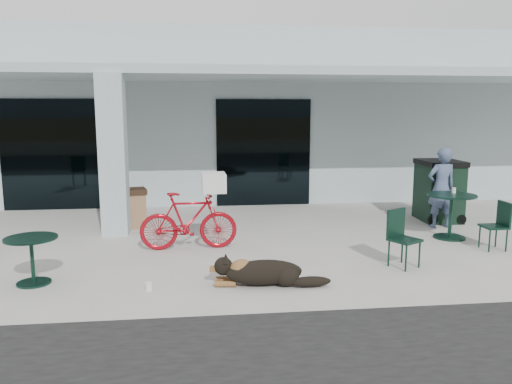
{
  "coord_description": "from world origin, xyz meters",
  "views": [
    {
      "loc": [
        0.15,
        -7.63,
        2.42
      ],
      "look_at": [
        1.14,
        0.98,
        1.0
      ],
      "focal_mm": 35.0,
      "sensor_mm": 36.0,
      "label": 1
    }
  ],
  "objects": [
    {
      "name": "cafe_table_far",
      "position": [
        4.9,
        1.18,
        0.43
      ],
      "size": [
        1.15,
        1.15,
        0.85
      ],
      "primitive_type": null,
      "rotation": [
        0.0,
        0.0,
        0.33
      ],
      "color": "#102E22",
      "rests_on": "ground"
    },
    {
      "name": "bicycle",
      "position": [
        -0.05,
        0.98,
        0.51
      ],
      "size": [
        1.71,
        0.53,
        1.02
      ],
      "primitive_type": "imported",
      "rotation": [
        0.0,
        0.0,
        1.6
      ],
      "color": "#A90D19",
      "rests_on": "ground"
    },
    {
      "name": "cup_on_table",
      "position": [
        5.01,
        1.32,
        0.9
      ],
      "size": [
        0.1,
        0.1,
        0.1
      ],
      "primitive_type": "cylinder",
      "rotation": [
        0.0,
        0.0,
        0.33
      ],
      "color": "white",
      "rests_on": "cafe_table_far"
    },
    {
      "name": "trash_receptacle",
      "position": [
        -1.2,
        2.8,
        0.41
      ],
      "size": [
        0.59,
        0.59,
        0.82
      ],
      "primitive_type": null,
      "rotation": [
        0.0,
        0.0,
        0.26
      ],
      "color": "#8A6647",
      "rests_on": "ground"
    },
    {
      "name": "overhang",
      "position": [
        0.0,
        3.6,
        3.21
      ],
      "size": [
        22.0,
        2.8,
        0.18
      ],
      "primitive_type": "cube",
      "color": "#9FAFB4",
      "rests_on": "column"
    },
    {
      "name": "laundry_basket",
      "position": [
        0.4,
        1.0,
        1.18
      ],
      "size": [
        0.42,
        0.56,
        0.32
      ],
      "primitive_type": "cube",
      "rotation": [
        0.0,
        0.0,
        1.6
      ],
      "color": "white",
      "rests_on": "bicycle"
    },
    {
      "name": "storefront_glass_right",
      "position": [
        1.8,
        4.98,
        1.35
      ],
      "size": [
        2.4,
        0.06,
        2.7
      ],
      "primitive_type": "cube",
      "color": "black",
      "rests_on": "ground"
    },
    {
      "name": "ground",
      "position": [
        0.0,
        0.0,
        0.0
      ],
      "size": [
        80.0,
        80.0,
        0.0
      ],
      "primitive_type": "plane",
      "color": "#B6B2AB",
      "rests_on": "ground"
    },
    {
      "name": "building",
      "position": [
        0.0,
        8.5,
        2.25
      ],
      "size": [
        22.0,
        7.0,
        4.5
      ],
      "primitive_type": "cube",
      "color": "#9FAFB4",
      "rests_on": "ground"
    },
    {
      "name": "cafe_chair_far_a",
      "position": [
        3.31,
        -0.43,
        0.45
      ],
      "size": [
        0.57,
        0.58,
        0.9
      ],
      "primitive_type": null,
      "rotation": [
        0.0,
        0.0,
        0.51
      ],
      "color": "#102E22",
      "rests_on": "ground"
    },
    {
      "name": "dog",
      "position": [
        1.03,
        -1.0,
        0.21
      ],
      "size": [
        1.28,
        0.56,
        0.41
      ],
      "primitive_type": null,
      "rotation": [
        0.0,
        0.0,
        -0.12
      ],
      "color": "black",
      "rests_on": "ground"
    },
    {
      "name": "column",
      "position": [
        -1.5,
        2.3,
        1.56
      ],
      "size": [
        0.5,
        0.5,
        3.12
      ],
      "primitive_type": "cube",
      "color": "#9FAFB4",
      "rests_on": "ground"
    },
    {
      "name": "cafe_table_near",
      "position": [
        -2.2,
        -0.56,
        0.34
      ],
      "size": [
        0.88,
        0.88,
        0.67
      ],
      "primitive_type": null,
      "rotation": [
        0.0,
        0.0,
        -0.26
      ],
      "color": "#102E22",
      "rests_on": "ground"
    },
    {
      "name": "cup_near_dog",
      "position": [
        -0.56,
        -1.03,
        0.06
      ],
      "size": [
        0.09,
        0.09,
        0.11
      ],
      "primitive_type": "cylinder",
      "rotation": [
        0.0,
        0.0,
        -0.01
      ],
      "color": "white",
      "rests_on": "ground"
    },
    {
      "name": "person",
      "position": [
        5.14,
        2.06,
        0.84
      ],
      "size": [
        0.64,
        0.45,
        1.67
      ],
      "primitive_type": "imported",
      "rotation": [
        0.0,
        0.0,
        3.22
      ],
      "color": "#435271",
      "rests_on": "ground"
    },
    {
      "name": "cafe_chair_far_b",
      "position": [
        5.26,
        0.34,
        0.43
      ],
      "size": [
        0.42,
        0.39,
        0.85
      ],
      "primitive_type": null,
      "rotation": [
        0.0,
        0.0,
        -1.58
      ],
      "color": "#102E22",
      "rests_on": "ground"
    },
    {
      "name": "storefront_glass_left",
      "position": [
        -3.2,
        4.98,
        1.35
      ],
      "size": [
        2.8,
        0.06,
        2.7
      ],
      "primitive_type": "cube",
      "color": "black",
      "rests_on": "ground"
    },
    {
      "name": "wheeled_bin",
      "position": [
        5.43,
        2.73,
        0.67
      ],
      "size": [
        0.88,
        1.09,
        1.34
      ],
      "primitive_type": null,
      "rotation": [
        0.0,
        0.0,
        -0.05
      ],
      "color": "black",
      "rests_on": "ground"
    }
  ]
}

